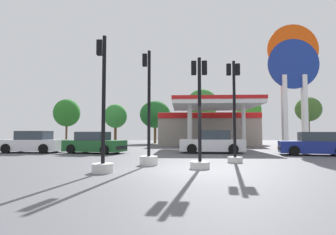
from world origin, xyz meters
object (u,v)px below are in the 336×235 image
traffic_signal_3 (234,122)px  tree_1 (116,116)px  car_2 (212,143)px  tree_3 (202,104)px  car_1 (94,144)px  traffic_signal_0 (103,135)px  tree_2 (155,114)px  tree_5 (308,109)px  tree_0 (67,113)px  traffic_signal_2 (200,130)px  traffic_signal_1 (148,137)px  car_0 (314,145)px  tree_4 (249,110)px  station_pole_sign (293,69)px  car_3 (32,143)px

traffic_signal_3 → tree_1: tree_1 is taller
car_2 → tree_3: (0.72, 18.11, 4.69)m
car_1 → car_2: car_2 is taller
traffic_signal_0 → tree_2: bearing=91.7°
tree_1 → tree_5: tree_5 is taller
tree_0 → traffic_signal_2: bearing=-57.2°
traffic_signal_3 → tree_2: bearing=104.3°
car_2 → traffic_signal_3: size_ratio=0.93×
traffic_signal_0 → traffic_signal_3: 6.57m
tree_3 → tree_5: tree_3 is taller
traffic_signal_1 → tree_5: size_ratio=0.83×
tree_2 → tree_5: tree_5 is taller
car_0 → car_1: bearing=176.2°
car_1 → tree_4: 24.70m
station_pole_sign → traffic_signal_1: 18.69m
station_pole_sign → traffic_signal_0: bearing=-130.5°
tree_1 → tree_5: (26.21, -0.59, 0.81)m
station_pole_sign → car_0: bearing=-104.1°
car_1 → car_3: size_ratio=1.02×
traffic_signal_0 → tree_3: 28.77m
car_1 → traffic_signal_2: bearing=-48.7°
tree_4 → traffic_signal_1: bearing=-112.9°
tree_0 → tree_3: tree_3 is taller
car_3 → tree_4: 27.61m
tree_0 → tree_3: bearing=1.8°
car_3 → tree_3: bearing=53.1°
car_1 → tree_4: tree_4 is taller
traffic_signal_3 → tree_3: (0.32, 24.26, 3.48)m
car_0 → traffic_signal_1: traffic_signal_1 is taller
tree_5 → car_0: bearing=-113.9°
car_0 → traffic_signal_0: (-11.38, -8.15, 0.68)m
car_1 → traffic_signal_1: traffic_signal_1 is taller
car_2 → traffic_signal_2: (-1.44, -8.48, 0.83)m
tree_0 → car_3: bearing=-73.8°
car_1 → tree_2: bearing=82.8°
car_3 → tree_4: (20.19, 18.44, 3.84)m
car_2 → traffic_signal_0: 11.02m
car_1 → traffic_signal_3: bearing=-32.2°
tree_2 → car_0: bearing=-58.9°
station_pole_sign → traffic_signal_3: bearing=-123.2°
tree_3 → tree_4: (6.42, 0.10, -0.86)m
car_2 → traffic_signal_1: (-3.66, -7.41, 0.51)m
traffic_signal_1 → tree_2: (-2.23, 26.00, 2.82)m
traffic_signal_0 → car_3: bearing=129.9°
car_2 → tree_2: tree_2 is taller
tree_2 → tree_3: size_ratio=0.79×
traffic_signal_0 → tree_4: 30.70m
tree_0 → tree_3: 18.97m
car_0 → tree_3: size_ratio=0.59×
tree_5 → car_1: bearing=-142.0°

